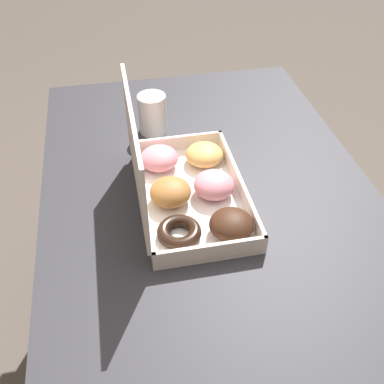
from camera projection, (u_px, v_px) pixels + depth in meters
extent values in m
plane|color=#564C44|center=(207.00, 364.00, 1.50)|extent=(8.00, 8.00, 0.00)
cube|color=#2D2D33|center=(213.00, 207.00, 1.02)|extent=(1.24, 0.77, 0.03)
cylinder|color=#2D2D33|center=(261.00, 165.00, 1.74)|extent=(0.06, 0.06, 0.71)
cylinder|color=#2D2D33|center=(84.00, 188.00, 1.64)|extent=(0.06, 0.06, 0.71)
cube|color=white|center=(192.00, 198.00, 1.02)|extent=(0.38, 0.23, 0.01)
cube|color=silver|center=(239.00, 184.00, 1.02)|extent=(0.38, 0.01, 0.04)
cube|color=silver|center=(143.00, 196.00, 0.99)|extent=(0.38, 0.01, 0.04)
cube|color=silver|center=(211.00, 252.00, 0.87)|extent=(0.01, 0.23, 0.04)
cube|color=silver|center=(178.00, 143.00, 1.14)|extent=(0.01, 0.23, 0.04)
cube|color=silver|center=(135.00, 152.00, 0.91)|extent=(0.38, 0.01, 0.20)
ellipsoid|color=#381E11|center=(231.00, 225.00, 0.92)|extent=(0.09, 0.09, 0.05)
ellipsoid|color=pink|center=(214.00, 185.00, 1.01)|extent=(0.09, 0.09, 0.05)
ellipsoid|color=tan|center=(204.00, 154.00, 1.10)|extent=(0.09, 0.09, 0.05)
torus|color=black|center=(179.00, 232.00, 0.92)|extent=(0.09, 0.09, 0.03)
ellipsoid|color=#9E6633|center=(170.00, 192.00, 0.99)|extent=(0.09, 0.09, 0.05)
ellipsoid|color=pink|center=(159.00, 158.00, 1.09)|extent=(0.09, 0.09, 0.05)
cylinder|color=white|center=(152.00, 114.00, 1.20)|extent=(0.07, 0.07, 0.11)
cylinder|color=black|center=(151.00, 97.00, 1.16)|extent=(0.06, 0.06, 0.01)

